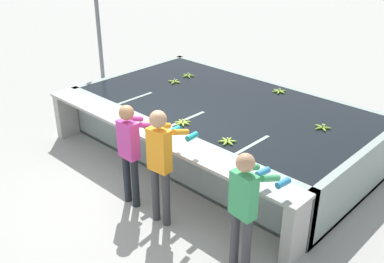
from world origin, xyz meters
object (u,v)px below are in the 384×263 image
(worker_2, at_px, (245,203))
(support_post_left, at_px, (99,31))
(banana_bunch_floating_3, at_px, (279,91))
(banana_bunch_floating_5, at_px, (183,123))
(banana_bunch_floating_1, at_px, (188,76))
(worker_0, at_px, (131,146))
(knife_0, at_px, (145,129))
(banana_bunch_floating_2, at_px, (322,127))
(banana_bunch_floating_4, at_px, (174,82))
(banana_bunch_floating_0, at_px, (227,141))
(worker_1, at_px, (161,157))

(worker_2, distance_m, support_post_left, 6.41)
(banana_bunch_floating_3, distance_m, banana_bunch_floating_5, 2.32)
(banana_bunch_floating_1, height_order, banana_bunch_floating_3, same)
(worker_0, bearing_deg, banana_bunch_floating_1, 119.64)
(banana_bunch_floating_1, bearing_deg, worker_0, -60.36)
(banana_bunch_floating_5, xyz_separation_m, knife_0, (-0.26, -0.58, -0.01))
(banana_bunch_floating_2, bearing_deg, banana_bunch_floating_4, -177.93)
(banana_bunch_floating_4, distance_m, knife_0, 2.24)
(banana_bunch_floating_3, relative_size, knife_0, 0.99)
(worker_0, relative_size, banana_bunch_floating_1, 5.86)
(worker_0, distance_m, banana_bunch_floating_1, 3.33)
(banana_bunch_floating_0, distance_m, banana_bunch_floating_1, 3.08)
(banana_bunch_floating_0, bearing_deg, banana_bunch_floating_3, 105.08)
(banana_bunch_floating_4, distance_m, banana_bunch_floating_5, 1.98)
(worker_1, xyz_separation_m, support_post_left, (-4.54, 2.32, 0.55))
(banana_bunch_floating_0, distance_m, banana_bunch_floating_5, 0.95)
(worker_2, height_order, banana_bunch_floating_4, worker_2)
(banana_bunch_floating_3, bearing_deg, worker_1, -83.33)
(banana_bunch_floating_0, height_order, banana_bunch_floating_3, same)
(worker_0, relative_size, support_post_left, 0.51)
(worker_1, relative_size, banana_bunch_floating_1, 6.28)
(banana_bunch_floating_2, bearing_deg, worker_0, -123.13)
(banana_bunch_floating_0, xyz_separation_m, banana_bunch_floating_2, (0.79, 1.42, 0.00))
(banana_bunch_floating_0, xyz_separation_m, banana_bunch_floating_1, (-2.52, 1.76, 0.00))
(worker_2, xyz_separation_m, banana_bunch_floating_4, (-3.65, 2.42, -0.04))
(banana_bunch_floating_3, bearing_deg, banana_bunch_floating_0, -74.92)
(knife_0, bearing_deg, worker_0, -59.29)
(worker_1, bearing_deg, banana_bunch_floating_3, 96.67)
(worker_0, height_order, banana_bunch_floating_0, worker_0)
(worker_1, relative_size, banana_bunch_floating_0, 6.20)
(banana_bunch_floating_1, xyz_separation_m, banana_bunch_floating_5, (1.57, -1.75, -0.00))
(banana_bunch_floating_0, relative_size, banana_bunch_floating_5, 1.00)
(knife_0, bearing_deg, banana_bunch_floating_0, 24.97)
(banana_bunch_floating_1, height_order, banana_bunch_floating_4, same)
(worker_2, relative_size, banana_bunch_floating_4, 5.92)
(banana_bunch_floating_0, height_order, banana_bunch_floating_4, same)
(worker_2, relative_size, banana_bunch_floating_0, 5.83)
(knife_0, bearing_deg, banana_bunch_floating_3, 78.32)
(knife_0, bearing_deg, support_post_left, 153.82)
(banana_bunch_floating_3, bearing_deg, banana_bunch_floating_4, -151.28)
(worker_0, height_order, support_post_left, support_post_left)
(banana_bunch_floating_4, bearing_deg, support_post_left, -177.00)
(banana_bunch_floating_0, height_order, support_post_left, support_post_left)
(banana_bunch_floating_1, bearing_deg, banana_bunch_floating_0, -34.88)
(worker_2, distance_m, knife_0, 2.47)
(worker_1, distance_m, banana_bunch_floating_3, 3.47)
(support_post_left, bearing_deg, banana_bunch_floating_2, 2.46)
(banana_bunch_floating_3, bearing_deg, worker_0, -94.24)
(banana_bunch_floating_0, bearing_deg, worker_1, -100.79)
(worker_0, distance_m, banana_bunch_floating_3, 3.45)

